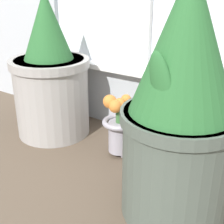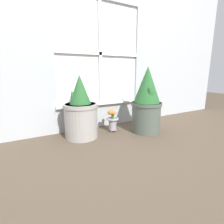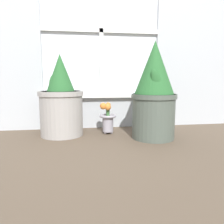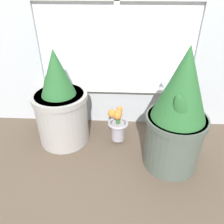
% 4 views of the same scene
% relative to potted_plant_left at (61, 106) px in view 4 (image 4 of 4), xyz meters
% --- Properties ---
extents(ground_plane, '(10.00, 10.00, 0.00)m').
position_rel_potted_plant_left_xyz_m(ground_plane, '(0.36, -0.33, -0.27)').
color(ground_plane, brown).
extents(potted_plant_left, '(0.37, 0.37, 0.66)m').
position_rel_potted_plant_left_xyz_m(potted_plant_left, '(0.00, 0.00, 0.00)').
color(potted_plant_left, '#9E9993').
rests_on(potted_plant_left, ground_plane).
extents(potted_plant_right, '(0.35, 0.35, 0.75)m').
position_rel_potted_plant_left_xyz_m(potted_plant_right, '(0.72, -0.20, 0.08)').
color(potted_plant_right, '#4C564C').
rests_on(potted_plant_right, ground_plane).
extents(flower_vase, '(0.14, 0.14, 0.27)m').
position_rel_potted_plant_left_xyz_m(flower_vase, '(0.38, -0.01, -0.14)').
color(flower_vase, '#99939E').
rests_on(flower_vase, ground_plane).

